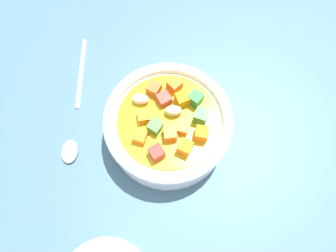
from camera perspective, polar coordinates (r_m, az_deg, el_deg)
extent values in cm
cube|color=#42667A|center=(48.82, 0.00, -1.68)|extent=(140.00, 140.00, 2.00)
cylinder|color=white|center=(45.55, 0.00, -0.22)|extent=(17.51, 17.51, 4.97)
torus|color=white|center=(42.83, 0.00, 1.17)|extent=(17.92, 17.92, 1.46)
cylinder|color=gold|center=(43.05, 0.00, 1.05)|extent=(14.06, 14.06, 0.40)
cube|color=green|center=(41.70, -2.35, -0.09)|extent=(1.84, 1.84, 1.57)
cube|color=#CB3C2F|center=(43.38, -0.74, 4.93)|extent=(2.25, 2.25, 1.41)
ellipsoid|color=beige|center=(43.54, -4.85, 5.14)|extent=(2.82, 2.52, 1.54)
cube|color=orange|center=(44.34, 1.21, 7.51)|extent=(1.99, 1.99, 1.52)
cube|color=orange|center=(42.46, -4.35, 1.76)|extent=(2.40, 2.40, 1.33)
cube|color=red|center=(40.41, -2.07, -4.84)|extent=(2.23, 2.23, 1.83)
cube|color=orange|center=(41.28, 0.40, -1.41)|extent=(2.39, 2.39, 1.63)
cube|color=green|center=(42.20, 6.04, 1.75)|extent=(2.09, 2.09, 2.01)
cube|color=orange|center=(41.34, 6.12, -1.41)|extent=(2.26, 2.26, 1.96)
cube|color=#2F823C|center=(43.28, 5.01, 4.99)|extent=(1.72, 1.72, 1.92)
ellipsoid|color=beige|center=(42.48, 1.12, 2.69)|extent=(2.81, 2.65, 1.62)
cube|color=orange|center=(41.90, 2.81, 0.11)|extent=(2.22, 2.22, 1.32)
cube|color=orange|center=(41.48, -5.12, -1.90)|extent=(2.17, 2.17, 1.32)
cube|color=orange|center=(40.64, 3.11, -3.89)|extent=(1.97, 1.97, 1.84)
cube|color=orange|center=(44.08, -2.59, 6.80)|extent=(1.90, 1.90, 1.52)
cube|color=orange|center=(43.26, 2.31, 5.11)|extent=(2.32, 2.32, 1.80)
cylinder|color=silver|center=(53.93, -15.89, 9.12)|extent=(8.21, 10.78, 0.69)
ellipsoid|color=silver|center=(48.66, -17.44, -4.44)|extent=(4.07, 4.33, 1.02)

